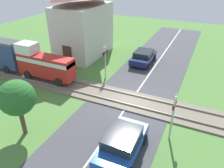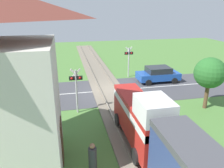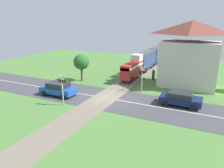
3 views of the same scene
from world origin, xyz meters
name	(u,v)px [view 1 (image 1 of 3)]	position (x,y,z in m)	size (l,w,h in m)	color
ground_plane	(131,101)	(0.00, 0.00, 0.00)	(60.00, 60.00, 0.00)	#4C7A38
road_surface	(131,101)	(0.00, 0.00, 0.01)	(48.00, 6.40, 0.02)	#424247
track_bed	(131,101)	(0.00, 0.00, 0.07)	(2.80, 48.00, 0.24)	#756B5B
car_near_crossing	(122,143)	(-5.29, -1.44, 0.79)	(4.07, 2.06, 1.51)	#1E4CA8
car_far_side	(143,57)	(7.73, 1.44, 0.75)	(4.04, 2.06, 1.41)	#141E4C
crossing_signal_west_approach	(173,112)	(-2.91, -3.64, 2.05)	(0.90, 0.18, 3.20)	#B7B7B7
crossing_signal_east_approach	(105,57)	(2.91, 3.64, 2.05)	(0.90, 0.18, 3.20)	#B7B7B7
station_building	(83,20)	(7.37, 8.60, 4.00)	(7.42, 4.66, 8.22)	beige
pedestrian_by_station	(51,61)	(2.62, 9.78, 0.69)	(0.37, 0.37, 1.51)	#333338
tree_by_station	(104,18)	(13.30, 8.88, 3.10)	(1.81, 1.81, 4.22)	brown
tree_roadside_hedge	(17,98)	(-6.27, 4.87, 2.65)	(2.17, 2.17, 3.76)	brown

